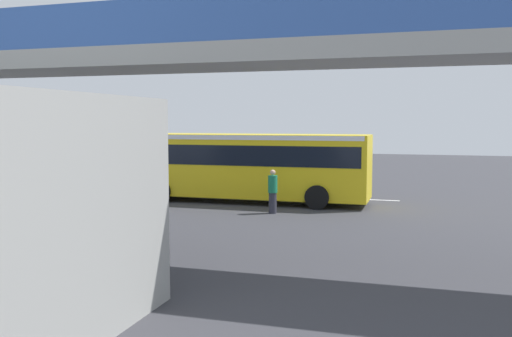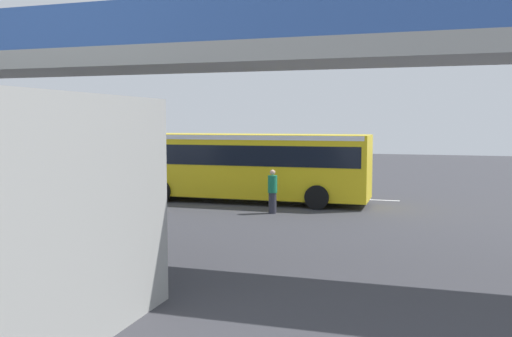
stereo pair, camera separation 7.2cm
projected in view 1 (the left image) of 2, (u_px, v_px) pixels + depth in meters
ground at (246, 201)px, 26.04m from camera, size 80.00×80.00×0.00m
city_bus at (244, 161)px, 25.56m from camera, size 11.54×2.85×3.15m
bicycle_blue at (5, 200)px, 23.51m from camera, size 1.77×0.44×0.96m
pedestrian at (273, 192)px, 22.36m from camera, size 0.38×0.38×1.79m
lane_dash_leftmost at (378, 200)px, 26.23m from camera, size 2.00×0.20×0.01m
lane_dash_left at (296, 197)px, 27.39m from camera, size 2.00×0.20×0.01m
lane_dash_centre at (221, 194)px, 28.55m from camera, size 2.00×0.20×0.01m
lane_dash_right at (152, 191)px, 29.71m from camera, size 2.00×0.20×0.01m
pedestrian_overpass at (121, 75)px, 15.08m from camera, size 30.11×2.60×6.73m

